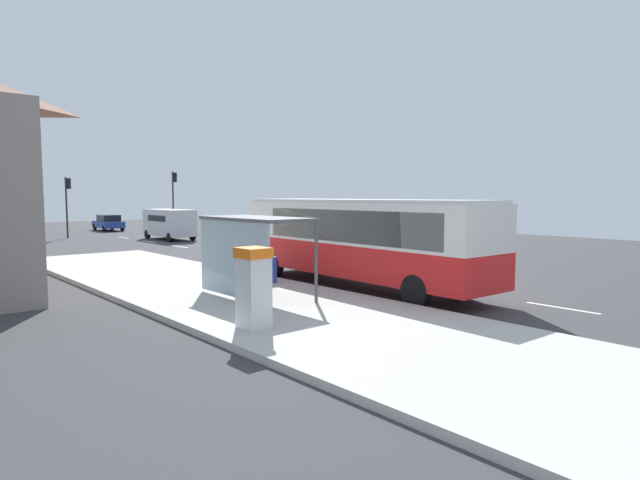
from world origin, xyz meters
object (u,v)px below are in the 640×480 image
at_px(sedan_near, 108,222).
at_px(white_van, 169,222).
at_px(bus_shelter, 247,236).
at_px(bus, 359,237).
at_px(traffic_light_far_side, 68,197).
at_px(ticket_machine, 254,287).
at_px(recycling_bin_blue, 270,269).
at_px(traffic_light_near_side, 174,193).
at_px(recycling_bin_red, 249,266).
at_px(recycling_bin_yellow, 259,267).

bearing_deg(sedan_near, white_van, -90.41).
height_order(sedan_near, bus_shelter, bus_shelter).
height_order(bus, traffic_light_far_side, traffic_light_far_side).
relative_size(ticket_machine, recycling_bin_blue, 2.04).
bearing_deg(recycling_bin_blue, bus, -40.06).
bearing_deg(traffic_light_near_side, traffic_light_far_side, 174.68).
bearing_deg(sedan_near, bus_shelter, -103.06).
bearing_deg(recycling_bin_blue, bus_shelter, -138.67).
bearing_deg(recycling_bin_red, sedan_near, 79.25).
distance_m(recycling_bin_blue, traffic_light_near_side, 29.88).
xyz_separation_m(sedan_near, recycling_bin_blue, (-6.50, -35.61, -0.14)).
bearing_deg(traffic_light_far_side, recycling_bin_yellow, -92.24).
distance_m(sedan_near, traffic_light_far_side, 8.93).
relative_size(recycling_bin_blue, bus_shelter, 0.24).
bearing_deg(bus, recycling_bin_blue, 139.94).
distance_m(recycling_bin_red, bus_shelter, 4.26).
relative_size(recycling_bin_red, bus_shelter, 0.24).
relative_size(bus, recycling_bin_red, 11.68).
bearing_deg(bus_shelter, white_van, 70.30).
relative_size(bus, recycling_bin_yellow, 11.68).
height_order(recycling_bin_yellow, traffic_light_near_side, traffic_light_near_side).
height_order(bus, recycling_bin_red, bus).
bearing_deg(recycling_bin_red, ticket_machine, -122.31).
xyz_separation_m(white_van, recycling_bin_yellow, (-6.40, -21.41, -0.69)).
height_order(bus, recycling_bin_blue, bus).
bearing_deg(recycling_bin_yellow, recycling_bin_blue, -90.00).
xyz_separation_m(bus, white_van, (3.91, 24.20, -0.50)).
xyz_separation_m(bus, traffic_light_far_side, (-1.39, 31.01, 1.36)).
relative_size(recycling_bin_yellow, traffic_light_near_side, 0.17).
bearing_deg(recycling_bin_red, traffic_light_far_side, 87.71).
relative_size(white_van, recycling_bin_blue, 5.48).
distance_m(white_van, traffic_light_near_side, 7.21).
relative_size(sedan_near, recycling_bin_blue, 4.70).
distance_m(bus, sedan_near, 37.93).
xyz_separation_m(sedan_near, traffic_light_far_side, (-5.40, -6.70, 2.41)).
height_order(white_van, recycling_bin_red, white_van).
bearing_deg(recycling_bin_yellow, ticket_machine, -125.25).
distance_m(ticket_machine, traffic_light_far_side, 34.63).
bearing_deg(recycling_bin_blue, recycling_bin_yellow, 90.00).
bearing_deg(bus, white_van, 80.82).
relative_size(bus, traffic_light_near_side, 2.03).
relative_size(sedan_near, bus_shelter, 1.12).
height_order(sedan_near, traffic_light_near_side, traffic_light_near_side).
bearing_deg(traffic_light_far_side, recycling_bin_blue, -92.18).
bearing_deg(ticket_machine, bus_shelter, 58.91).
distance_m(white_van, sedan_near, 13.51).
bearing_deg(sedan_near, recycling_bin_yellow, -100.54).
height_order(recycling_bin_red, bus_shelter, bus_shelter).
bearing_deg(sedan_near, bus, -96.07).
bearing_deg(white_van, ticket_machine, -111.19).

